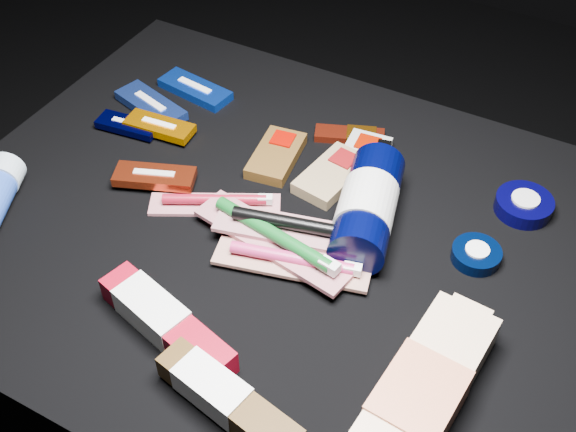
% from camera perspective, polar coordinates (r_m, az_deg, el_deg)
% --- Properties ---
extents(ground, '(3.00, 3.00, 0.00)m').
position_cam_1_polar(ground, '(1.35, -0.78, -12.65)').
color(ground, black).
rests_on(ground, ground).
extents(cloth_table, '(0.98, 0.78, 0.40)m').
position_cam_1_polar(cloth_table, '(1.19, -0.87, -7.53)').
color(cloth_table, black).
rests_on(cloth_table, ground).
extents(luna_bar_0, '(0.14, 0.07, 0.02)m').
position_cam_1_polar(luna_bar_0, '(1.29, -7.35, 9.90)').
color(luna_bar_0, '#0D38B8').
rests_on(luna_bar_0, cloth_table).
extents(luna_bar_1, '(0.14, 0.09, 0.02)m').
position_cam_1_polar(luna_bar_1, '(1.26, -10.78, 8.59)').
color(luna_bar_1, '#1E3A94').
rests_on(luna_bar_1, cloth_table).
extents(luna_bar_2, '(0.11, 0.05, 0.01)m').
position_cam_1_polar(luna_bar_2, '(1.22, -12.55, 7.02)').
color(luna_bar_2, black).
rests_on(luna_bar_2, cloth_table).
extents(luna_bar_3, '(0.12, 0.05, 0.02)m').
position_cam_1_polar(luna_bar_3, '(1.21, -10.12, 6.98)').
color(luna_bar_3, orange).
rests_on(luna_bar_3, cloth_table).
extents(luna_bar_4, '(0.13, 0.09, 0.02)m').
position_cam_1_polar(luna_bar_4, '(1.11, -10.49, 3.09)').
color(luna_bar_4, maroon).
rests_on(luna_bar_4, cloth_table).
extents(clif_bar_0, '(0.08, 0.13, 0.02)m').
position_cam_1_polar(clif_bar_0, '(1.14, -0.86, 4.95)').
color(clif_bar_0, '#4C3212').
rests_on(clif_bar_0, cloth_table).
extents(clif_bar_1, '(0.08, 0.13, 0.02)m').
position_cam_1_polar(clif_bar_1, '(1.14, 5.88, 4.55)').
color(clif_bar_1, '#A8A7A2').
rests_on(clif_bar_1, cloth_table).
extents(clif_bar_2, '(0.08, 0.13, 0.02)m').
position_cam_1_polar(clif_bar_2, '(1.11, 3.65, 3.40)').
color(clif_bar_2, '#8C7350').
rests_on(clif_bar_2, cloth_table).
extents(power_bar, '(0.12, 0.07, 0.01)m').
position_cam_1_polar(power_bar, '(1.19, 5.19, 6.36)').
color(power_bar, maroon).
rests_on(power_bar, cloth_table).
extents(lotion_bottle, '(0.12, 0.25, 0.08)m').
position_cam_1_polar(lotion_bottle, '(1.02, 6.32, 0.76)').
color(lotion_bottle, black).
rests_on(lotion_bottle, cloth_table).
extents(cream_tin_upper, '(0.08, 0.08, 0.03)m').
position_cam_1_polar(cream_tin_upper, '(1.11, 18.13, 0.85)').
color(cream_tin_upper, black).
rests_on(cream_tin_upper, cloth_table).
extents(cream_tin_lower, '(0.07, 0.07, 0.02)m').
position_cam_1_polar(cream_tin_lower, '(1.02, 14.65, -2.96)').
color(cream_tin_lower, black).
rests_on(cream_tin_lower, cloth_table).
extents(bodywash_bottle, '(0.10, 0.25, 0.05)m').
position_cam_1_polar(bodywash_bottle, '(0.86, 10.77, -13.23)').
color(bodywash_bottle, beige).
rests_on(bodywash_bottle, cloth_table).
extents(toothbrush_pack_0, '(0.19, 0.13, 0.02)m').
position_cam_1_polar(toothbrush_pack_0, '(1.07, -5.66, 1.08)').
color(toothbrush_pack_0, '#BFB4B1').
rests_on(toothbrush_pack_0, cloth_table).
extents(toothbrush_pack_1, '(0.22, 0.10, 0.02)m').
position_cam_1_polar(toothbrush_pack_1, '(0.97, 0.47, -3.63)').
color(toothbrush_pack_1, '#BDB7B1').
rests_on(toothbrush_pack_1, cloth_table).
extents(toothbrush_pack_2, '(0.25, 0.10, 0.03)m').
position_cam_1_polar(toothbrush_pack_2, '(0.99, -1.03, -1.81)').
color(toothbrush_pack_2, '#A39C99').
rests_on(toothbrush_pack_2, cloth_table).
extents(toothbrush_pack_3, '(0.24, 0.11, 0.03)m').
position_cam_1_polar(toothbrush_pack_3, '(0.99, 1.05, -1.00)').
color(toothbrush_pack_3, '#ABA5A0').
rests_on(toothbrush_pack_3, cloth_table).
extents(toothpaste_carton_red, '(0.21, 0.10, 0.04)m').
position_cam_1_polar(toothpaste_carton_red, '(0.92, -9.95, -8.09)').
color(toothpaste_carton_red, maroon).
rests_on(toothpaste_carton_red, cloth_table).
extents(toothpaste_carton_green, '(0.20, 0.08, 0.04)m').
position_cam_1_polar(toothpaste_carton_green, '(0.84, -5.17, -14.04)').
color(toothpaste_carton_green, '#3C260C').
rests_on(toothpaste_carton_green, cloth_table).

